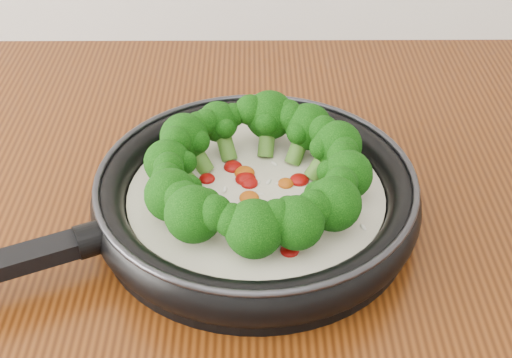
{
  "coord_description": "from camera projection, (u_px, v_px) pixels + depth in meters",
  "views": [
    {
      "loc": [
        0.12,
        0.55,
        1.36
      ],
      "look_at": [
        0.12,
        1.09,
        0.95
      ],
      "focal_mm": 49.19,
      "sensor_mm": 36.0,
      "label": 1
    }
  ],
  "objects": [
    {
      "name": "skillet",
      "position": [
        254.0,
        191.0,
        0.68
      ],
      "size": [
        0.53,
        0.43,
        0.09
      ],
      "color": "black",
      "rests_on": "counter"
    }
  ]
}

